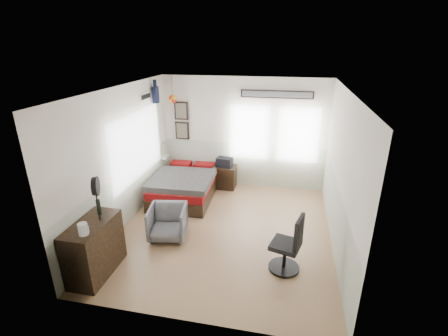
{
  "coord_description": "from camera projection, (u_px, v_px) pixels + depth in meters",
  "views": [
    {
      "loc": [
        1.08,
        -5.33,
        3.44
      ],
      "look_at": [
        -0.1,
        0.4,
        1.15
      ],
      "focal_mm": 26.0,
      "sensor_mm": 36.0,
      "label": 1
    }
  ],
  "objects": [
    {
      "name": "wall_decor",
      "position": [
        195.0,
        103.0,
        7.55
      ],
      "size": [
        3.55,
        1.32,
        1.44
      ],
      "color": "black",
      "rests_on": "room_shell"
    },
    {
      "name": "bottle",
      "position": [
        99.0,
        207.0,
        5.06
      ],
      "size": [
        0.06,
        0.06,
        0.25
      ],
      "primitive_type": "cylinder",
      "color": "black",
      "rests_on": "dresser"
    },
    {
      "name": "dresser",
      "position": [
        95.0,
        248.0,
        5.03
      ],
      "size": [
        0.48,
        1.0,
        0.9
      ],
      "primitive_type": "cube",
      "color": "black",
      "rests_on": "ground_plane"
    },
    {
      "name": "ground_plane",
      "position": [
        225.0,
        231.0,
        6.33
      ],
      "size": [
        4.0,
        4.5,
        0.01
      ],
      "primitive_type": "cube",
      "color": "#A67853"
    },
    {
      "name": "black_bag",
      "position": [
        224.0,
        162.0,
        7.98
      ],
      "size": [
        0.41,
        0.3,
        0.22
      ],
      "primitive_type": "cube",
      "rotation": [
        0.0,
        0.0,
        -0.15
      ],
      "color": "black",
      "rests_on": "nightstand"
    },
    {
      "name": "armchair",
      "position": [
        168.0,
        222.0,
        6.01
      ],
      "size": [
        0.77,
        0.79,
        0.62
      ],
      "primitive_type": "imported",
      "rotation": [
        0.0,
        0.0,
        0.17
      ],
      "color": "slate",
      "rests_on": "ground_plane"
    },
    {
      "name": "kettle",
      "position": [
        83.0,
        229.0,
        4.54
      ],
      "size": [
        0.16,
        0.13,
        0.18
      ],
      "rotation": [
        0.0,
        0.0,
        -0.01
      ],
      "color": "silver",
      "rests_on": "dresser"
    },
    {
      "name": "bed",
      "position": [
        185.0,
        186.0,
        7.58
      ],
      "size": [
        1.4,
        1.9,
        0.59
      ],
      "rotation": [
        0.0,
        0.0,
        0.04
      ],
      "color": "black",
      "rests_on": "ground_plane"
    },
    {
      "name": "nightstand",
      "position": [
        224.0,
        177.0,
        8.12
      ],
      "size": [
        0.56,
        0.45,
        0.56
      ],
      "primitive_type": "cube",
      "rotation": [
        0.0,
        0.0,
        -0.01
      ],
      "color": "black",
      "rests_on": "ground_plane"
    },
    {
      "name": "stand_fan",
      "position": [
        96.0,
        187.0,
        4.74
      ],
      "size": [
        0.17,
        0.28,
        0.71
      ],
      "rotation": [
        0.0,
        0.0,
        0.37
      ],
      "color": "black",
      "rests_on": "dresser"
    },
    {
      "name": "room_shell",
      "position": [
        223.0,
        149.0,
        5.92
      ],
      "size": [
        4.02,
        4.52,
        2.71
      ],
      "color": "beige",
      "rests_on": "ground_plane"
    },
    {
      "name": "task_chair",
      "position": [
        289.0,
        249.0,
        5.09
      ],
      "size": [
        0.54,
        0.54,
        0.99
      ],
      "rotation": [
        0.0,
        0.0,
        -0.27
      ],
      "color": "black",
      "rests_on": "ground_plane"
    }
  ]
}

